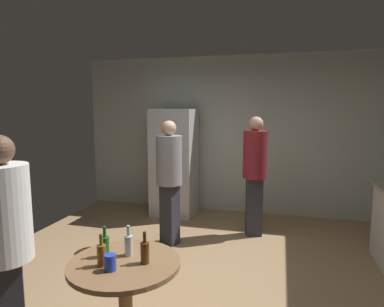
# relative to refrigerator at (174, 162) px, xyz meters

# --- Properties ---
(ground_plane) EXTENTS (5.20, 5.20, 0.10)m
(ground_plane) POSITION_rel_refrigerator_xyz_m (0.90, -2.20, -0.95)
(ground_plane) COLOR #9E7C56
(wall_back) EXTENTS (5.32, 0.06, 2.70)m
(wall_back) POSITION_rel_refrigerator_xyz_m (0.90, 0.43, 0.45)
(wall_back) COLOR beige
(wall_back) RESTS_ON ground_plane
(refrigerator) EXTENTS (0.70, 0.68, 1.80)m
(refrigerator) POSITION_rel_refrigerator_xyz_m (0.00, 0.00, 0.00)
(refrigerator) COLOR silver
(refrigerator) RESTS_ON ground_plane
(foreground_table) EXTENTS (0.80, 0.80, 0.73)m
(foreground_table) POSITION_rel_refrigerator_xyz_m (0.69, -3.30, -0.27)
(foreground_table) COLOR olive
(foreground_table) RESTS_ON ground_plane
(beer_bottle_amber) EXTENTS (0.06, 0.06, 0.23)m
(beer_bottle_amber) POSITION_rel_refrigerator_xyz_m (0.57, -3.40, -0.08)
(beer_bottle_amber) COLOR #8C5919
(beer_bottle_amber) RESTS_ON foreground_table
(beer_bottle_brown) EXTENTS (0.06, 0.06, 0.23)m
(beer_bottle_brown) POSITION_rel_refrigerator_xyz_m (0.85, -3.28, -0.08)
(beer_bottle_brown) COLOR #593314
(beer_bottle_brown) RESTS_ON foreground_table
(beer_bottle_green) EXTENTS (0.06, 0.06, 0.23)m
(beer_bottle_green) POSITION_rel_refrigerator_xyz_m (0.52, -3.26, -0.08)
(beer_bottle_green) COLOR #26662D
(beer_bottle_green) RESTS_ON foreground_table
(beer_bottle_clear) EXTENTS (0.06, 0.06, 0.23)m
(beer_bottle_clear) POSITION_rel_refrigerator_xyz_m (0.68, -3.20, -0.08)
(beer_bottle_clear) COLOR silver
(beer_bottle_clear) RESTS_ON foreground_table
(plastic_cup_blue) EXTENTS (0.08, 0.08, 0.11)m
(plastic_cup_blue) POSITION_rel_refrigerator_xyz_m (0.66, -3.44, -0.11)
(plastic_cup_blue) COLOR blue
(plastic_cup_blue) RESTS_ON foreground_table
(person_in_white_shirt) EXTENTS (0.48, 0.48, 1.65)m
(person_in_white_shirt) POSITION_rel_refrigerator_xyz_m (0.00, -3.63, 0.06)
(person_in_white_shirt) COLOR #2D2D38
(person_in_white_shirt) RESTS_ON ground_plane
(person_in_maroon_shirt) EXTENTS (0.41, 0.41, 1.70)m
(person_in_maroon_shirt) POSITION_rel_refrigerator_xyz_m (1.40, -0.65, 0.10)
(person_in_maroon_shirt) COLOR #2D2D38
(person_in_maroon_shirt) RESTS_ON ground_plane
(person_in_gray_shirt) EXTENTS (0.45, 0.45, 1.66)m
(person_in_gray_shirt) POSITION_rel_refrigerator_xyz_m (0.33, -1.25, 0.07)
(person_in_gray_shirt) COLOR #2D2D38
(person_in_gray_shirt) RESTS_ON ground_plane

